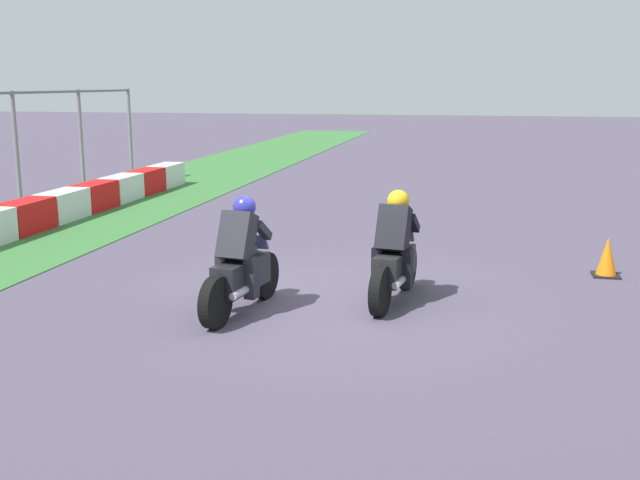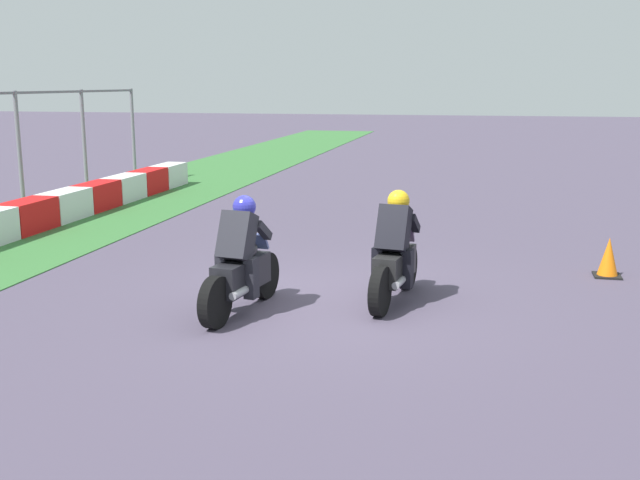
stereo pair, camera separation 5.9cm
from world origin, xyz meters
name	(u,v)px [view 1 (the left image)]	position (x,y,z in m)	size (l,w,h in m)	color
ground_plane	(331,301)	(0.00, 0.00, 0.00)	(120.00, 120.00, 0.00)	#4B4256
rider_lane_a	(395,256)	(0.20, -0.84, 0.62)	(2.04, 0.59, 1.51)	black
rider_lane_b	(241,265)	(-0.71, 1.03, 0.62)	(2.04, 0.60, 1.51)	black
traffic_cone	(607,258)	(2.23, -3.86, 0.28)	(0.40, 0.40, 0.61)	black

